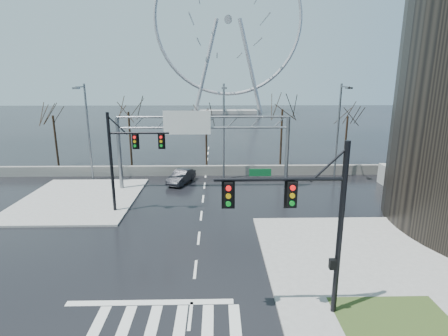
{
  "coord_description": "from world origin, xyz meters",
  "views": [
    {
      "loc": [
        1.22,
        -17.7,
        10.36
      ],
      "look_at": [
        1.78,
        7.43,
        4.0
      ],
      "focal_mm": 28.0,
      "sensor_mm": 36.0,
      "label": 1
    }
  ],
  "objects_px": {
    "signal_mast_near": "(310,214)",
    "ferris_wheel": "(228,26)",
    "signal_mast_far": "(125,153)",
    "sign_gantry": "(199,136)",
    "car": "(181,177)"
  },
  "relations": [
    {
      "from": "signal_mast_near",
      "to": "signal_mast_far",
      "type": "relative_size",
      "value": 1.0
    },
    {
      "from": "signal_mast_near",
      "to": "sign_gantry",
      "type": "relative_size",
      "value": 0.49
    },
    {
      "from": "ferris_wheel",
      "to": "signal_mast_far",
      "type": "bearing_deg",
      "value": -97.2
    },
    {
      "from": "sign_gantry",
      "to": "car",
      "type": "xyz_separation_m",
      "value": [
        -2.03,
        1.99,
        -4.49
      ]
    },
    {
      "from": "signal_mast_near",
      "to": "car",
      "type": "distance_m",
      "value": 22.69
    },
    {
      "from": "signal_mast_far",
      "to": "sign_gantry",
      "type": "relative_size",
      "value": 0.49
    },
    {
      "from": "signal_mast_near",
      "to": "signal_mast_far",
      "type": "bearing_deg",
      "value": 130.26
    },
    {
      "from": "signal_mast_far",
      "to": "car",
      "type": "relative_size",
      "value": 1.91
    },
    {
      "from": "signal_mast_near",
      "to": "ferris_wheel",
      "type": "distance_m",
      "value": 101.29
    },
    {
      "from": "signal_mast_far",
      "to": "ferris_wheel",
      "type": "height_order",
      "value": "ferris_wheel"
    },
    {
      "from": "sign_gantry",
      "to": "car",
      "type": "bearing_deg",
      "value": 135.58
    },
    {
      "from": "ferris_wheel",
      "to": "signal_mast_near",
      "type": "bearing_deg",
      "value": -89.92
    },
    {
      "from": "signal_mast_far",
      "to": "car",
      "type": "bearing_deg",
      "value": 66.57
    },
    {
      "from": "signal_mast_near",
      "to": "ferris_wheel",
      "type": "bearing_deg",
      "value": 90.08
    },
    {
      "from": "signal_mast_near",
      "to": "sign_gantry",
      "type": "bearing_deg",
      "value": 106.19
    }
  ]
}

